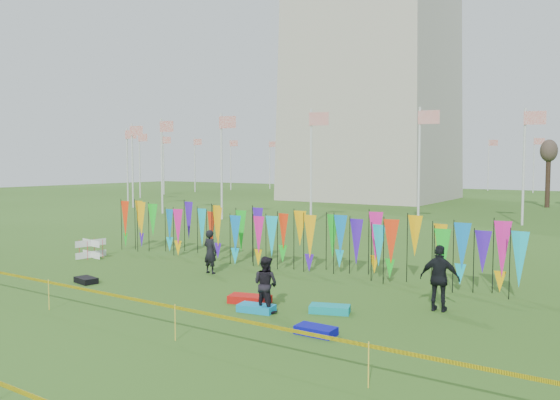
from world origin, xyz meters
The scene contains 13 objects.
ground centered at (0.00, 0.00, 0.00)m, with size 160.00×160.00×0.00m, color #2C4D15.
flagpole_ring centered at (-14.00, 48.00, 4.00)m, with size 57.40×56.16×8.00m.
banner_row centered at (0.28, 6.63, 1.40)m, with size 18.64×0.64×2.28m.
caution_tape_near centered at (-0.22, -2.66, 0.78)m, with size 26.00×0.02×0.90m.
box_kite centered at (-8.17, 3.63, 0.42)m, with size 0.76×0.76×0.84m.
person_left centered at (-1.44, 3.95, 0.85)m, with size 0.62×0.45×1.70m, color black.
person_mid centered at (3.48, 0.63, 0.81)m, with size 0.79×0.49×1.62m, color black.
person_right centered at (7.64, 3.45, 0.96)m, with size 1.13×0.64×1.93m, color black.
kite_bag_turquoise centered at (3.25, 0.49, 0.11)m, with size 1.05×0.53×0.21m, color #0D90CB.
kite_bag_blue centered at (5.71, -0.39, 0.11)m, with size 1.01×0.53×0.21m, color #0A0CA5.
kite_bag_red centered at (2.50, 1.19, 0.12)m, with size 1.28×0.58×0.23m, color red.
kite_bag_black centered at (-4.04, 0.22, 0.10)m, with size 0.89×0.51×0.21m, color black.
kite_bag_teal centered at (5.07, 1.56, 0.11)m, with size 1.14×0.54×0.22m, color #0B9AA0.
Camera 1 is at (12.28, -12.05, 4.29)m, focal length 35.00 mm.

